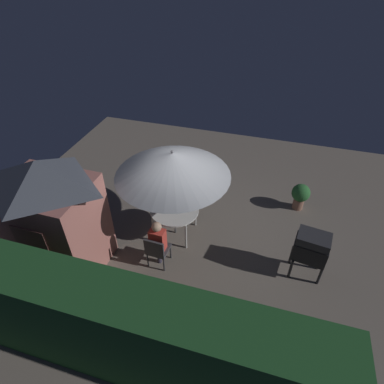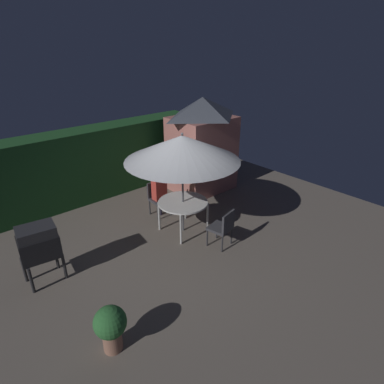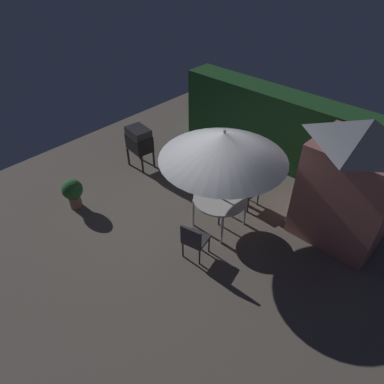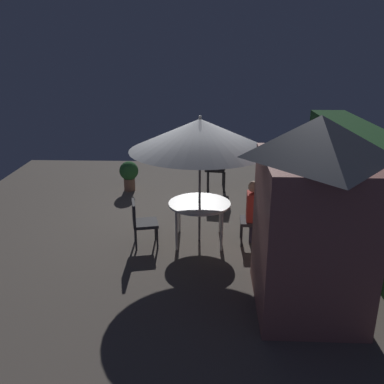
% 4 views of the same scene
% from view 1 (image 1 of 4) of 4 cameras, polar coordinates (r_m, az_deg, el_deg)
% --- Properties ---
extents(ground_plane, '(11.00, 11.00, 0.00)m').
position_cam_1_polar(ground_plane, '(8.38, 0.45, -6.83)').
color(ground_plane, '#6B6056').
extents(hedge_backdrop, '(6.38, 0.87, 2.05)m').
position_cam_1_polar(hedge_backdrop, '(5.62, -10.36, -23.90)').
color(hedge_backdrop, '#1E4C23').
rests_on(hedge_backdrop, ground).
extents(garden_shed, '(1.88, 1.54, 2.81)m').
position_cam_1_polar(garden_shed, '(7.25, -23.50, -4.05)').
color(garden_shed, '#B26B60').
rests_on(garden_shed, ground).
extents(patio_table, '(1.19, 1.19, 0.80)m').
position_cam_1_polar(patio_table, '(7.83, -3.14, -3.49)').
color(patio_table, white).
rests_on(patio_table, ground).
extents(patio_umbrella, '(2.61, 2.61, 2.47)m').
position_cam_1_polar(patio_umbrella, '(6.98, -3.52, 5.02)').
color(patio_umbrella, '#4C4C51').
rests_on(patio_umbrella, ground).
extents(bbq_grill, '(0.76, 0.59, 1.20)m').
position_cam_1_polar(bbq_grill, '(7.29, 20.58, -9.29)').
color(bbq_grill, black).
rests_on(bbq_grill, ground).
extents(chair_near_shed, '(0.48, 0.49, 0.90)m').
position_cam_1_polar(chair_near_shed, '(7.27, -6.31, -10.22)').
color(chair_near_shed, '#38383D').
rests_on(chair_near_shed, ground).
extents(chair_far_side, '(0.55, 0.55, 0.90)m').
position_cam_1_polar(chair_far_side, '(8.82, -2.22, 0.38)').
color(chair_far_side, '#38383D').
rests_on(chair_far_side, ground).
extents(potted_plant_by_shed, '(0.50, 0.50, 0.79)m').
position_cam_1_polar(potted_plant_by_shed, '(9.23, 18.86, -0.48)').
color(potted_plant_by_shed, '#936651').
rests_on(potted_plant_by_shed, ground).
extents(person_in_red, '(0.35, 0.26, 1.26)m').
position_cam_1_polar(person_in_red, '(7.13, -6.18, -8.34)').
color(person_in_red, '#CC3D33').
rests_on(person_in_red, ground).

